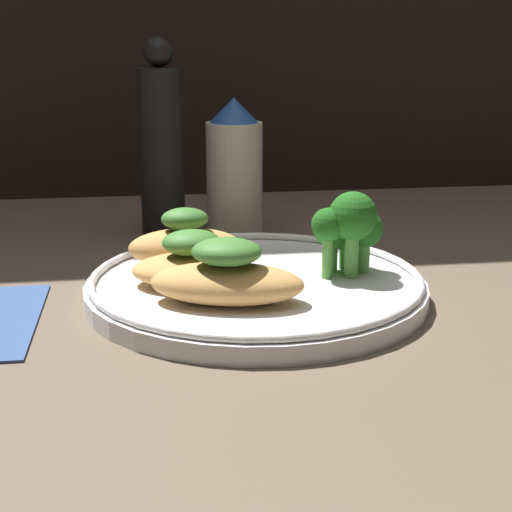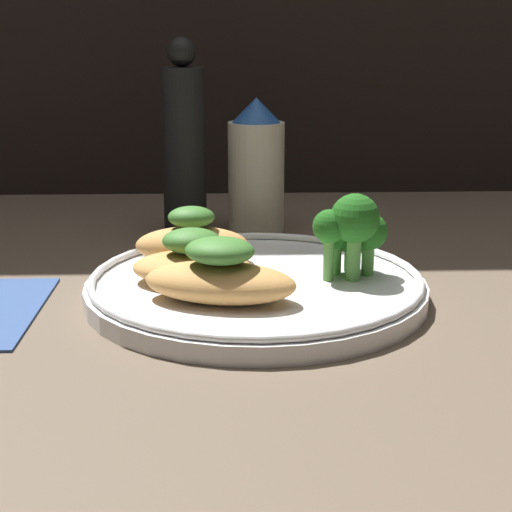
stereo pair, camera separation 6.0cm
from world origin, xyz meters
The scene contains 8 objects.
ground_plane centered at (0.00, 0.00, -0.50)cm, with size 180.00×180.00×1.00cm, color brown.
plate centered at (0.00, 0.00, 0.99)cm, with size 26.21×26.21×2.00cm.
grilled_meat_front centered at (-2.71, -4.60, 3.23)cm, with size 11.92×7.88×4.69cm.
grilled_meat_middle centered at (-4.89, -0.40, 2.96)cm, with size 9.42×6.46×4.21cm.
grilled_meat_back centered at (-5.11, 5.15, 3.22)cm, with size 9.33×4.76×4.75cm.
broccoli_bunch centered at (7.32, 1.15, 5.20)cm, with size 6.01×5.30×6.78cm.
sauce_bottle centered at (0.80, 21.29, 6.48)cm, with size 5.71×5.71×13.54cm.
pepper_grinder centered at (-6.46, 21.29, 8.90)cm, with size 4.37×4.37×19.32cm.
Camera 1 is at (-8.04, -56.78, 20.07)cm, focal length 55.00 mm.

